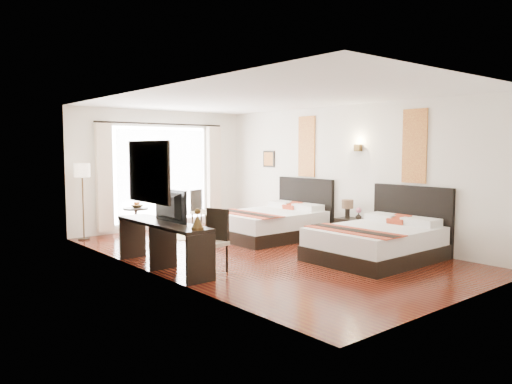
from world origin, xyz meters
TOP-DOWN VIEW (x-y plane):
  - floor at (0.00, 0.00)m, footprint 4.50×7.50m
  - ceiling at (0.00, 0.00)m, footprint 4.50×7.50m
  - wall_headboard at (2.25, 0.00)m, footprint 0.01×7.50m
  - wall_desk at (-2.25, 0.00)m, footprint 0.01×7.50m
  - wall_window at (0.00, 3.75)m, footprint 4.50×0.01m
  - wall_entry at (0.00, -3.75)m, footprint 4.50×0.01m
  - window_glass at (0.00, 3.73)m, footprint 2.40×0.02m
  - sheer_curtain at (0.00, 3.67)m, footprint 2.30×0.02m
  - drape_left at (-1.45, 3.63)m, footprint 0.35×0.14m
  - drape_right at (1.45, 3.63)m, footprint 0.35×0.14m
  - art_panel_near at (2.23, -1.63)m, footprint 0.03×0.50m
  - art_panel_far at (2.23, 1.12)m, footprint 0.03×0.50m
  - wall_sconce at (2.19, -0.37)m, footprint 0.10×0.14m
  - mirror_frame at (-2.22, 0.12)m, footprint 0.04×1.25m
  - mirror_glass at (-2.19, 0.12)m, footprint 0.01×1.12m
  - bed_near at (1.22, -1.63)m, footprint 2.18×1.70m
  - bed_far at (1.21, 1.12)m, footprint 2.20×1.71m
  - nightstand at (2.00, -0.37)m, footprint 0.42×0.52m
  - table_lamp at (2.01, -0.27)m, footprint 0.24×0.24m
  - vase at (2.00, -0.56)m, footprint 0.16×0.16m
  - console_desk at (-1.99, 0.12)m, footprint 0.50×2.20m
  - television at (-1.97, 0.06)m, footprint 0.12×0.90m
  - bronze_figurine at (-1.99, -0.88)m, footprint 0.23×0.23m
  - desk_chair at (-1.54, -0.53)m, footprint 0.55×0.55m
  - floor_lamp at (-2.00, 3.45)m, footprint 0.32×0.32m
  - side_table at (-0.94, 3.19)m, footprint 0.54×0.54m
  - fruit_bowl at (-0.90, 3.20)m, footprint 0.31×0.31m
  - window_chair at (0.56, 2.83)m, footprint 0.58×0.58m
  - jute_rug at (0.10, 2.36)m, footprint 1.25×0.91m

SIDE VIEW (x-z plane):
  - floor at x=0.00m, z-range -0.01..0.00m
  - jute_rug at x=0.10m, z-range 0.00..0.01m
  - nightstand at x=2.00m, z-range 0.00..0.50m
  - window_chair at x=0.56m, z-range -0.19..0.76m
  - desk_chair at x=-1.54m, z-range -0.19..0.78m
  - side_table at x=-0.94m, z-range 0.00..0.62m
  - bed_near at x=1.22m, z-range -0.30..0.93m
  - bed_far at x=1.21m, z-range -0.30..0.94m
  - console_desk at x=-1.99m, z-range 0.00..0.76m
  - vase at x=2.00m, z-range 0.50..0.63m
  - fruit_bowl at x=-0.90m, z-range 0.62..0.68m
  - table_lamp at x=2.01m, z-range 0.57..0.94m
  - bronze_figurine at x=-1.99m, z-range 0.76..1.03m
  - television at x=-1.97m, z-range 0.75..1.27m
  - drape_left at x=-1.45m, z-range 0.10..2.46m
  - drape_right at x=1.45m, z-range 0.10..2.46m
  - sheer_curtain at x=0.00m, z-range 0.25..2.35m
  - window_glass at x=0.00m, z-range 0.20..2.40m
  - floor_lamp at x=-2.00m, z-range 0.55..2.15m
  - wall_headboard at x=2.25m, z-range 0.00..2.80m
  - wall_desk at x=-2.25m, z-range 0.00..2.80m
  - wall_window at x=0.00m, z-range 0.00..2.80m
  - wall_entry at x=0.00m, z-range 0.00..2.80m
  - mirror_frame at x=-2.22m, z-range 1.08..2.02m
  - mirror_glass at x=-2.19m, z-range 1.14..1.96m
  - wall_sconce at x=2.19m, z-range 1.85..1.99m
  - art_panel_near at x=2.23m, z-range 1.27..2.62m
  - art_panel_far at x=2.23m, z-range 1.27..2.62m
  - ceiling at x=0.00m, z-range 2.78..2.80m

